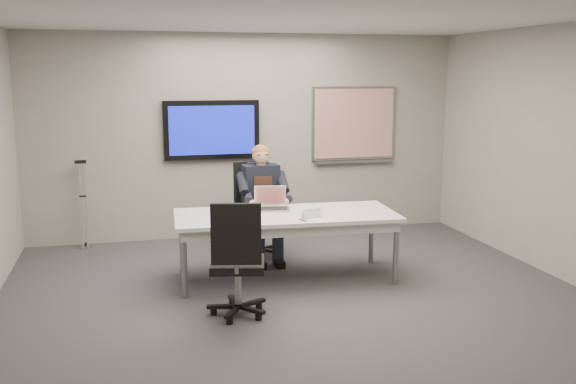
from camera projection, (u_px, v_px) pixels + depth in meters
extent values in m
cube|color=#38383A|center=(305.00, 307.00, 6.29)|extent=(6.00, 6.00, 0.02)
cube|color=silver|center=(307.00, 13.00, 5.77)|extent=(6.00, 6.00, 0.02)
cube|color=gray|center=(247.00, 136.00, 8.89)|extent=(6.00, 0.02, 2.80)
cube|color=gray|center=(470.00, 251.00, 3.17)|extent=(6.00, 0.02, 2.80)
cube|color=white|center=(286.00, 215.00, 7.04)|extent=(2.47, 1.15, 0.04)
cube|color=silver|center=(286.00, 222.00, 7.05)|extent=(2.37, 1.04, 0.10)
cylinder|color=gray|center=(184.00, 265.00, 6.49)|extent=(0.06, 0.06, 0.71)
cylinder|color=gray|center=(396.00, 253.00, 6.91)|extent=(0.06, 0.06, 0.71)
cylinder|color=gray|center=(182.00, 243.00, 7.31)|extent=(0.06, 0.06, 0.71)
cylinder|color=gray|center=(371.00, 234.00, 7.72)|extent=(0.06, 0.06, 0.71)
cube|color=black|center=(212.00, 130.00, 8.70)|extent=(1.30, 0.08, 0.80)
cube|color=navy|center=(212.00, 130.00, 8.66)|extent=(1.16, 0.01, 0.66)
cube|color=gray|center=(354.00, 123.00, 9.21)|extent=(1.25, 0.04, 1.05)
cube|color=silver|center=(354.00, 123.00, 9.19)|extent=(1.18, 0.01, 0.98)
cube|color=gray|center=(354.00, 162.00, 9.28)|extent=(1.18, 0.05, 0.04)
cylinder|color=gray|center=(261.00, 231.00, 8.04)|extent=(0.07, 0.07, 0.40)
cube|color=black|center=(260.00, 215.00, 8.01)|extent=(0.64, 0.64, 0.08)
cube|color=black|center=(251.00, 184.00, 8.15)|extent=(0.46, 0.19, 0.58)
cylinder|color=gray|center=(238.00, 284.00, 6.05)|extent=(0.06, 0.06, 0.39)
cube|color=black|center=(238.00, 265.00, 6.01)|extent=(0.59, 0.59, 0.08)
cube|color=black|center=(236.00, 234.00, 5.71)|extent=(0.45, 0.15, 0.56)
cube|color=black|center=(261.00, 189.00, 7.91)|extent=(0.45, 0.29, 0.60)
cube|color=#361E16|center=(263.00, 188.00, 7.78)|extent=(0.23, 0.04, 0.29)
sphere|color=#D8A384|center=(261.00, 155.00, 7.80)|extent=(0.22, 0.22, 0.22)
ellipsoid|color=brown|center=(261.00, 152.00, 7.81)|extent=(0.23, 0.23, 0.19)
cube|color=#A7A7A9|center=(273.00, 209.00, 7.21)|extent=(0.40, 0.31, 0.02)
cube|color=black|center=(273.00, 208.00, 7.19)|extent=(0.33, 0.23, 0.00)
cube|color=#A7A7A9|center=(270.00, 195.00, 7.34)|extent=(0.37, 0.15, 0.24)
cube|color=red|center=(270.00, 195.00, 7.33)|extent=(0.33, 0.12, 0.20)
cylinder|color=black|center=(303.00, 220.00, 6.69)|extent=(0.06, 0.12, 0.01)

